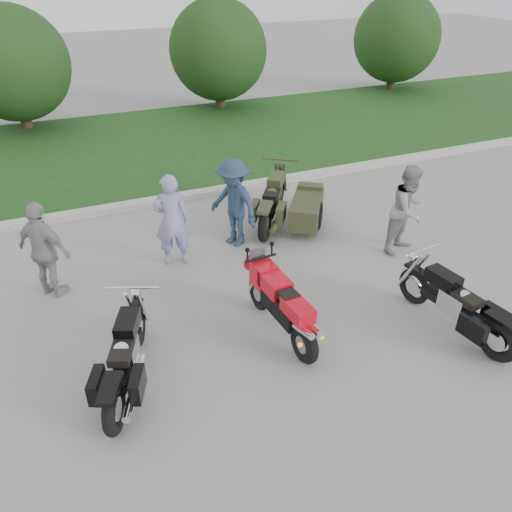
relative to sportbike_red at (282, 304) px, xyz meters
name	(u,v)px	position (x,y,z in m)	size (l,w,h in m)	color
ground	(274,355)	(-0.32, -0.42, -0.57)	(80.00, 80.00, 0.00)	#979792
curb	(170,199)	(-0.32, 5.58, -0.50)	(60.00, 0.30, 0.15)	#B6B4AC
grass_strip	(136,148)	(-0.32, 9.73, -0.50)	(60.00, 8.00, 0.14)	#295F20
tree_mid_left	(13,64)	(-3.32, 13.08, 1.62)	(3.60, 3.60, 4.00)	#3F2B1C
tree_mid_right	(218,50)	(3.68, 13.08, 1.62)	(3.60, 3.60, 4.00)	#3F2B1C
tree_far_right	(397,38)	(11.68, 13.08, 1.62)	(3.60, 3.60, 4.00)	#3F2B1C
sportbike_red	(282,304)	(0.00, 0.00, 0.00)	(0.42, 2.06, 0.98)	black
cruiser_left	(125,361)	(-2.45, -0.18, -0.12)	(1.00, 2.19, 0.89)	black
cruiser_right	(459,308)	(2.59, -1.04, -0.12)	(0.56, 2.32, 0.89)	black
cruiser_sidecar	(292,207)	(1.83, 3.27, -0.12)	(2.05, 2.36, 0.98)	black
person_stripe	(172,220)	(-0.97, 2.78, 0.34)	(0.67, 0.44, 1.84)	#898ABA
person_grey	(408,210)	(3.44, 1.43, 0.33)	(0.88, 0.68, 1.80)	gray
person_denim	(234,203)	(0.38, 3.03, 0.34)	(1.19, 0.68, 1.84)	#283D55
person_back	(45,250)	(-3.23, 2.59, 0.31)	(1.04, 0.43, 1.78)	#989A94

